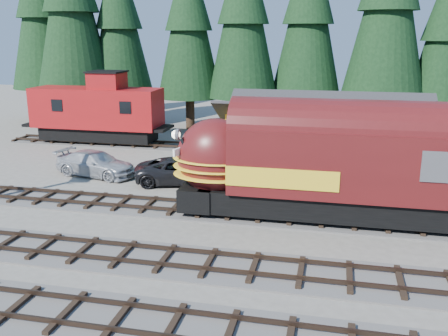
% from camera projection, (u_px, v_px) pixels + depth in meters
% --- Properties ---
extents(ground, '(120.00, 120.00, 0.00)m').
position_uv_depth(ground, '(319.00, 255.00, 20.65)').
color(ground, '#6B665B').
rests_on(ground, ground).
extents(track_spur, '(32.00, 3.20, 0.33)m').
position_uv_depth(track_spur, '(200.00, 148.00, 39.70)').
color(track_spur, '#4C4947').
rests_on(track_spur, ground).
extents(depot, '(12.80, 7.00, 5.30)m').
position_uv_depth(depot, '(328.00, 136.00, 29.77)').
color(depot, yellow).
rests_on(depot, ground).
extents(conifer_backdrop, '(78.61, 22.98, 17.24)m').
position_uv_depth(conifer_backdrop, '(376.00, 13.00, 40.87)').
color(conifer_backdrop, black).
rests_on(conifer_backdrop, ground).
extents(locomotive, '(16.64, 3.31, 4.52)m').
position_uv_depth(locomotive, '(336.00, 169.00, 23.62)').
color(locomotive, black).
rests_on(locomotive, ground).
extents(caboose, '(10.63, 3.08, 5.53)m').
position_uv_depth(caboose, '(98.00, 111.00, 40.83)').
color(caboose, black).
rests_on(caboose, ground).
extents(pickup_truck_a, '(6.10, 3.89, 1.57)m').
position_uv_depth(pickup_truck_a, '(182.00, 171.00, 30.30)').
color(pickup_truck_a, black).
rests_on(pickup_truck_a, ground).
extents(pickup_truck_b, '(5.74, 3.26, 1.57)m').
position_uv_depth(pickup_truck_b, '(96.00, 164.00, 31.93)').
color(pickup_truck_b, '#AEB1B6').
rests_on(pickup_truck_b, ground).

